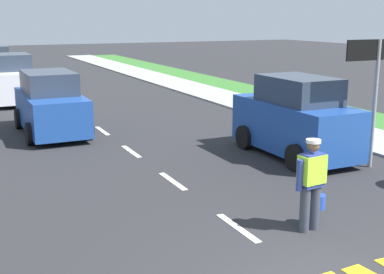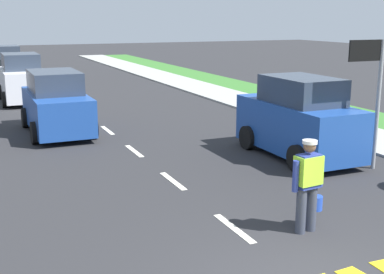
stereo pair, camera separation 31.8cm
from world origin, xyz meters
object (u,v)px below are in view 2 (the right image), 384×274
at_px(lane_direction_sign, 372,73).
at_px(car_parked_curbside, 298,120).
at_px(car_oncoming_third, 8,63).
at_px(car_oncoming_second, 22,80).
at_px(road_worker, 308,181).
at_px(car_oncoming_lead, 56,104).

distance_m(lane_direction_sign, car_parked_curbside, 2.37).
bearing_deg(car_oncoming_third, car_oncoming_second, -90.91).
bearing_deg(car_parked_curbside, road_worker, -123.02).
bearing_deg(car_parked_curbside, car_oncoming_third, 103.97).
bearing_deg(car_oncoming_lead, road_worker, -74.82).
xyz_separation_m(car_parked_curbside, car_oncoming_third, (-5.69, 22.87, -0.09)).
distance_m(car_parked_curbside, car_oncoming_third, 23.57).
distance_m(car_parked_curbside, car_oncoming_second, 13.98).
relative_size(lane_direction_sign, car_oncoming_lead, 0.76).
relative_size(road_worker, car_parked_curbside, 0.42).
xyz_separation_m(lane_direction_sign, car_oncoming_third, (-6.54, 24.59, -1.48)).
relative_size(lane_direction_sign, car_oncoming_third, 0.80).
distance_m(lane_direction_sign, car_oncoming_lead, 9.85).
xyz_separation_m(car_oncoming_third, car_oncoming_lead, (0.20, -17.20, 0.01)).
distance_m(car_oncoming_third, car_oncoming_lead, 17.20).
bearing_deg(lane_direction_sign, car_oncoming_lead, 130.67).
xyz_separation_m(car_parked_curbside, car_oncoming_second, (-5.85, 12.70, -0.01)).
bearing_deg(car_oncoming_third, car_parked_curbside, -76.03).
height_order(lane_direction_sign, car_oncoming_second, lane_direction_sign).
distance_m(car_parked_curbside, car_oncoming_lead, 7.90).
bearing_deg(road_worker, lane_direction_sign, 35.32).
distance_m(road_worker, lane_direction_sign, 4.70).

